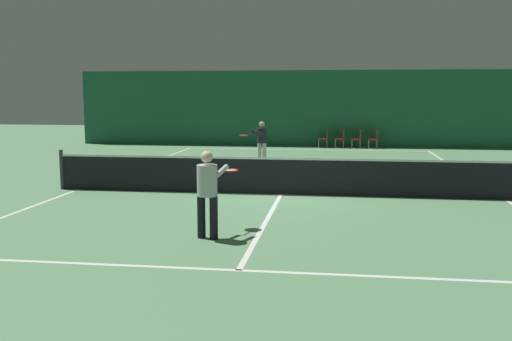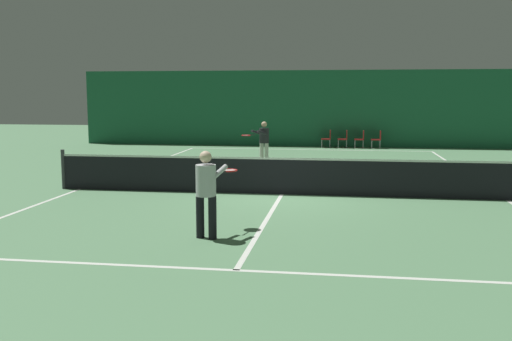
{
  "view_description": "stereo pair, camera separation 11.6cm",
  "coord_description": "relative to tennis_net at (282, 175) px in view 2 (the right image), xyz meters",
  "views": [
    {
      "loc": [
        1.38,
        -14.35,
        2.57
      ],
      "look_at": [
        -0.35,
        -2.14,
        0.9
      ],
      "focal_mm": 40.0,
      "sensor_mm": 36.0,
      "label": 1
    },
    {
      "loc": [
        1.49,
        -14.33,
        2.57
      ],
      "look_at": [
        -0.35,
        -2.14,
        0.9
      ],
      "focal_mm": 40.0,
      "sensor_mm": 36.0,
      "label": 2
    }
  ],
  "objects": [
    {
      "name": "court_line_service_near",
      "position": [
        0.0,
        -6.4,
        -0.51
      ],
      "size": [
        8.25,
        0.1,
        0.0
      ],
      "color": "silver",
      "rests_on": "ground"
    },
    {
      "name": "courtside_chair_2",
      "position": [
        2.39,
        13.04,
        -0.03
      ],
      "size": [
        0.44,
        0.44,
        0.84
      ],
      "rotation": [
        0.0,
        0.0,
        -1.57
      ],
      "color": "#99999E",
      "rests_on": "ground"
    },
    {
      "name": "court_line_centre",
      "position": [
        0.0,
        0.0,
        -0.51
      ],
      "size": [
        0.1,
        12.8,
        0.0
      ],
      "color": "silver",
      "rests_on": "ground"
    },
    {
      "name": "court_line_baseline_far",
      "position": [
        0.0,
        11.9,
        -0.51
      ],
      "size": [
        11.0,
        0.1,
        0.0
      ],
      "color": "silver",
      "rests_on": "ground"
    },
    {
      "name": "courtside_chair_0",
      "position": [
        0.83,
        13.04,
        -0.03
      ],
      "size": [
        0.44,
        0.44,
        0.84
      ],
      "rotation": [
        0.0,
        0.0,
        -1.57
      ],
      "color": "#99999E",
      "rests_on": "ground"
    },
    {
      "name": "backdrop_curtain",
      "position": [
        0.0,
        13.59,
        1.33
      ],
      "size": [
        23.0,
        0.12,
        3.69
      ],
      "color": "#1E5B3D",
      "rests_on": "ground"
    },
    {
      "name": "courtside_chair_1",
      "position": [
        1.61,
        13.04,
        -0.03
      ],
      "size": [
        0.44,
        0.44,
        0.84
      ],
      "rotation": [
        0.0,
        0.0,
        -1.57
      ],
      "color": "#99999E",
      "rests_on": "ground"
    },
    {
      "name": "player_near",
      "position": [
        -0.85,
        -4.6,
        0.41
      ],
      "size": [
        0.65,
        1.35,
        1.57
      ],
      "rotation": [
        0.0,
        0.0,
        1.33
      ],
      "color": "black",
      "rests_on": "ground"
    },
    {
      "name": "player_far",
      "position": [
        -1.36,
        6.39,
        0.39
      ],
      "size": [
        1.02,
        1.26,
        1.55
      ],
      "rotation": [
        0.0,
        0.0,
        -2.18
      ],
      "color": "beige",
      "rests_on": "ground"
    },
    {
      "name": "ground_plane",
      "position": [
        0.0,
        0.0,
        -0.51
      ],
      "size": [
        60.0,
        60.0,
        0.0
      ],
      "primitive_type": "plane",
      "color": "#56845B"
    },
    {
      "name": "courtside_chair_3",
      "position": [
        3.17,
        13.04,
        -0.03
      ],
      "size": [
        0.44,
        0.44,
        0.84
      ],
      "rotation": [
        0.0,
        0.0,
        -1.57
      ],
      "color": "#99999E",
      "rests_on": "ground"
    },
    {
      "name": "court_line_sideline_right",
      "position": [
        5.5,
        0.0,
        -0.51
      ],
      "size": [
        0.1,
        23.8,
        0.0
      ],
      "color": "silver",
      "rests_on": "ground"
    },
    {
      "name": "court_line_sideline_left",
      "position": [
        -5.5,
        0.0,
        -0.51
      ],
      "size": [
        0.1,
        23.8,
        0.0
      ],
      "color": "silver",
      "rests_on": "ground"
    },
    {
      "name": "court_line_service_far",
      "position": [
        0.0,
        6.4,
        -0.51
      ],
      "size": [
        8.25,
        0.1,
        0.0
      ],
      "color": "silver",
      "rests_on": "ground"
    },
    {
      "name": "tennis_net",
      "position": [
        0.0,
        0.0,
        0.0
      ],
      "size": [
        12.0,
        0.1,
        1.07
      ],
      "color": "black",
      "rests_on": "ground"
    }
  ]
}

